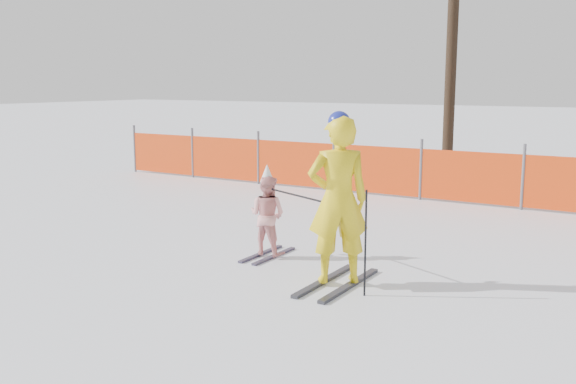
# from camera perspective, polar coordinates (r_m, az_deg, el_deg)

# --- Properties ---
(ground) EXTENTS (120.00, 120.00, 0.00)m
(ground) POSITION_cam_1_polar(r_m,az_deg,el_deg) (8.00, -1.89, -7.60)
(ground) COLOR white
(ground) RESTS_ON ground
(adult) EXTENTS (0.86, 1.44, 2.06)m
(adult) POSITION_cam_1_polar(r_m,az_deg,el_deg) (7.50, 4.47, -0.66)
(adult) COLOR black
(adult) RESTS_ON ground
(child) EXTENTS (0.55, 1.01, 1.29)m
(child) POSITION_cam_1_polar(r_m,az_deg,el_deg) (8.81, -1.85, -2.02)
(child) COLOR black
(child) RESTS_ON ground
(ski_poles) EXTENTS (1.76, 0.80, 1.22)m
(ski_poles) POSITION_cam_1_polar(r_m,az_deg,el_deg) (7.67, 3.72, -2.29)
(ski_poles) COLOR black
(ski_poles) RESTS_ON ground
(safety_fence) EXTENTS (14.25, 0.06, 1.25)m
(safety_fence) POSITION_cam_1_polar(r_m,az_deg,el_deg) (13.68, 8.18, 1.97)
(safety_fence) COLOR #595960
(safety_fence) RESTS_ON ground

